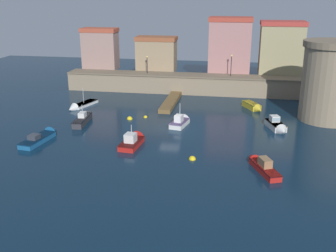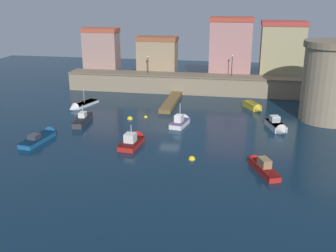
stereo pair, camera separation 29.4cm
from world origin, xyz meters
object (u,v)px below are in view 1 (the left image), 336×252
at_px(moored_boat_1, 134,140).
at_px(mooring_buoy_0, 145,117).
at_px(mooring_buoy_1, 130,119).
at_px(quay_lamp_0, 147,61).
at_px(moored_boat_4, 261,165).
at_px(moored_boat_2, 43,136).
at_px(moored_boat_0, 84,118).
at_px(moored_boat_5, 277,126).
at_px(fortress_tower, 331,81).
at_px(moored_boat_7, 181,121).
at_px(moored_boat_6, 80,106).
at_px(mooring_buoy_2, 192,159).
at_px(moored_boat_3, 253,106).
at_px(quay_lamp_1, 231,62).

relative_size(moored_boat_1, mooring_buoy_0, 9.87).
bearing_deg(mooring_buoy_1, quay_lamp_0, 94.30).
bearing_deg(mooring_buoy_1, moored_boat_4, -38.43).
bearing_deg(moored_boat_2, quay_lamp_0, -7.42).
bearing_deg(moored_boat_0, moored_boat_1, -133.22).
xyz_separation_m(moored_boat_4, moored_boat_5, (2.46, 12.46, 0.06)).
distance_m(fortress_tower, quay_lamp_0, 30.17).
relative_size(fortress_tower, moored_boat_7, 2.22).
height_order(fortress_tower, moored_boat_2, fortress_tower).
distance_m(moored_boat_6, mooring_buoy_2, 25.33).
height_order(moored_boat_2, moored_boat_7, moored_boat_7).
height_order(moored_boat_6, moored_boat_7, moored_boat_7).
distance_m(fortress_tower, moored_boat_4, 20.86).
relative_size(moored_boat_1, moored_boat_7, 1.10).
relative_size(fortress_tower, mooring_buoy_2, 14.52).
xyz_separation_m(moored_boat_5, mooring_buoy_0, (-17.56, 2.21, -0.49)).
height_order(moored_boat_3, mooring_buoy_0, moored_boat_3).
bearing_deg(moored_boat_5, moored_boat_4, -28.86).
bearing_deg(mooring_buoy_1, quay_lamp_1, 51.59).
bearing_deg(fortress_tower, mooring_buoy_0, -172.34).
distance_m(quay_lamp_0, moored_boat_4, 35.42).
height_order(moored_boat_4, mooring_buoy_0, moored_boat_4).
bearing_deg(quay_lamp_0, fortress_tower, -23.44).
bearing_deg(moored_boat_0, fortress_tower, -83.24).
height_order(quay_lamp_1, mooring_buoy_2, quay_lamp_1).
bearing_deg(moored_boat_4, mooring_buoy_1, 28.79).
xyz_separation_m(fortress_tower, moored_boat_0, (-32.18, -6.57, -4.87)).
height_order(moored_boat_1, moored_boat_7, moored_boat_7).
bearing_deg(moored_boat_7, moored_boat_0, 105.80).
distance_m(moored_boat_5, mooring_buoy_0, 17.70).
distance_m(quay_lamp_0, quay_lamp_1, 14.28).
distance_m(fortress_tower, moored_boat_2, 37.46).
bearing_deg(moored_boat_4, moored_boat_5, -33.94).
distance_m(quay_lamp_0, moored_boat_7, 20.03).
bearing_deg(quay_lamp_1, moored_boat_7, -108.23).
relative_size(moored_boat_2, mooring_buoy_0, 12.72).
xyz_separation_m(moored_boat_3, mooring_buoy_1, (-16.75, -7.89, -0.44)).
height_order(quay_lamp_1, moored_boat_4, quay_lamp_1).
distance_m(moored_boat_0, moored_boat_3, 24.62).
distance_m(moored_boat_3, moored_boat_4, 21.41).
height_order(moored_boat_4, moored_boat_7, moored_boat_7).
relative_size(moored_boat_1, mooring_buoy_2, 7.17).
xyz_separation_m(fortress_tower, quay_lamp_0, (-27.68, 12.00, -0.18)).
bearing_deg(mooring_buoy_1, moored_boat_2, -130.10).
xyz_separation_m(moored_boat_1, moored_boat_5, (16.52, 7.99, 0.04)).
relative_size(quay_lamp_0, mooring_buoy_0, 5.56).
xyz_separation_m(quay_lamp_0, mooring_buoy_2, (11.33, -28.77, -5.19)).
xyz_separation_m(moored_boat_2, moored_boat_5, (27.48, 8.42, 0.13)).
bearing_deg(mooring_buoy_0, quay_lamp_1, 54.06).
bearing_deg(moored_boat_6, moored_boat_3, 114.34).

